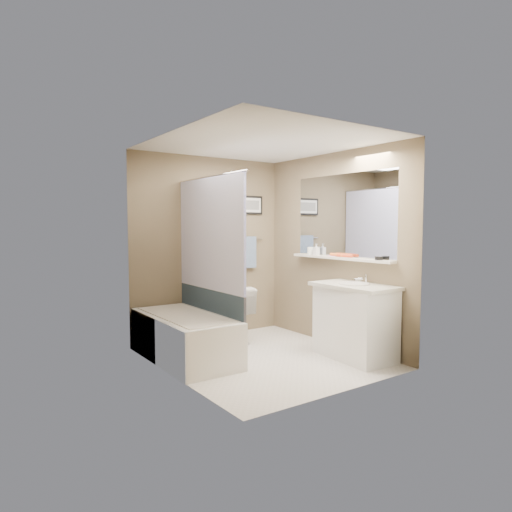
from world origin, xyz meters
TOP-DOWN VIEW (x-y plane):
  - ground at (0.00, 0.00)m, footprint 2.50×2.50m
  - ceiling at (0.00, 0.00)m, footprint 2.20×2.50m
  - wall_back at (0.00, 1.23)m, footprint 2.20×0.04m
  - wall_front at (0.00, -1.23)m, footprint 2.20×0.04m
  - wall_left at (-1.08, 0.00)m, footprint 0.04×2.50m
  - wall_right at (1.08, 0.00)m, footprint 0.04×2.50m
  - tile_surround at (-1.09, 0.50)m, footprint 0.02×1.55m
  - curtain_rod at (-0.40, 0.50)m, footprint 0.02×1.55m
  - curtain_upper at (-0.40, 0.50)m, footprint 0.03×1.45m
  - curtain_lower at (-0.40, 0.50)m, footprint 0.03×1.45m
  - mirror at (1.09, -0.15)m, footprint 0.02×1.60m
  - shelf at (1.04, -0.15)m, footprint 0.12×1.60m
  - towel_bar at (0.55, 1.22)m, footprint 0.60×0.02m
  - towel at (0.55, 1.20)m, footprint 0.34×0.05m
  - art_frame at (0.55, 1.23)m, footprint 0.62×0.02m
  - art_mat at (0.55, 1.22)m, footprint 0.56×0.00m
  - art_image at (0.55, 1.22)m, footprint 0.50×0.00m
  - door at (0.55, -1.24)m, footprint 0.80×0.02m
  - door_handle at (0.22, -1.19)m, footprint 0.10×0.02m
  - bathtub at (-0.75, 0.47)m, footprint 0.72×1.51m
  - tub_rim at (-0.75, 0.47)m, footprint 0.56×1.36m
  - toilet at (0.15, 0.87)m, footprint 0.57×0.79m
  - vanity at (0.85, -0.58)m, footprint 0.57×0.94m
  - countertop at (0.84, -0.58)m, footprint 0.54×0.96m
  - sink_basin at (0.83, -0.58)m, footprint 0.34×0.34m
  - faucet_spout at (1.03, -0.58)m, footprint 0.02×0.02m
  - faucet_knob at (1.03, -0.48)m, footprint 0.05×0.05m
  - candle_bowl_near at (1.04, -0.75)m, footprint 0.09×0.09m
  - hair_brush_front at (1.04, -0.24)m, footprint 0.06×0.22m
  - hair_brush_back at (1.04, -0.10)m, footprint 0.05×0.22m
  - pink_comb at (1.04, -0.02)m, footprint 0.04×0.16m
  - glass_jar at (1.04, 0.38)m, footprint 0.08×0.08m
  - soap_bottle at (1.04, 0.27)m, footprint 0.07×0.07m

SIDE VIEW (x-z plane):
  - ground at x=0.00m, z-range 0.00..0.00m
  - bathtub at x=-0.75m, z-range 0.00..0.50m
  - toilet at x=0.15m, z-range 0.00..0.73m
  - vanity at x=0.85m, z-range 0.00..0.80m
  - tub_rim at x=-0.75m, z-range 0.49..0.51m
  - curtain_lower at x=-0.40m, z-range 0.40..0.76m
  - countertop at x=0.84m, z-range 0.80..0.84m
  - sink_basin at x=0.83m, z-range 0.84..0.86m
  - faucet_knob at x=1.03m, z-range 0.84..0.90m
  - faucet_spout at x=1.03m, z-range 0.84..0.94m
  - tile_surround at x=-1.09m, z-range 0.00..2.00m
  - door at x=0.55m, z-range 0.00..2.00m
  - door_handle at x=0.22m, z-range 0.99..1.01m
  - shelf at x=1.04m, z-range 1.09..1.11m
  - pink_comb at x=1.04m, z-range 1.11..1.12m
  - towel at x=0.55m, z-range 0.90..1.34m
  - candle_bowl_near at x=1.04m, z-range 1.11..1.16m
  - hair_brush_front at x=1.04m, z-range 1.12..1.16m
  - hair_brush_back at x=1.04m, z-range 1.12..1.16m
  - glass_jar at x=1.04m, z-range 1.11..1.22m
  - soap_bottle at x=1.04m, z-range 1.11..1.26m
  - wall_back at x=0.00m, z-range 0.00..2.40m
  - wall_front at x=0.00m, z-range 0.00..2.40m
  - wall_left at x=-1.08m, z-range 0.00..2.40m
  - wall_right at x=1.08m, z-range 0.00..2.40m
  - towel_bar at x=0.55m, z-range 1.29..1.31m
  - curtain_upper at x=-0.40m, z-range 0.76..2.04m
  - mirror at x=1.09m, z-range 1.12..2.12m
  - art_frame at x=0.55m, z-range 1.65..1.91m
  - art_mat at x=0.55m, z-range 1.68..1.88m
  - art_image at x=0.55m, z-range 1.72..1.84m
  - curtain_rod at x=-0.40m, z-range 2.04..2.06m
  - ceiling at x=0.00m, z-range 2.36..2.40m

